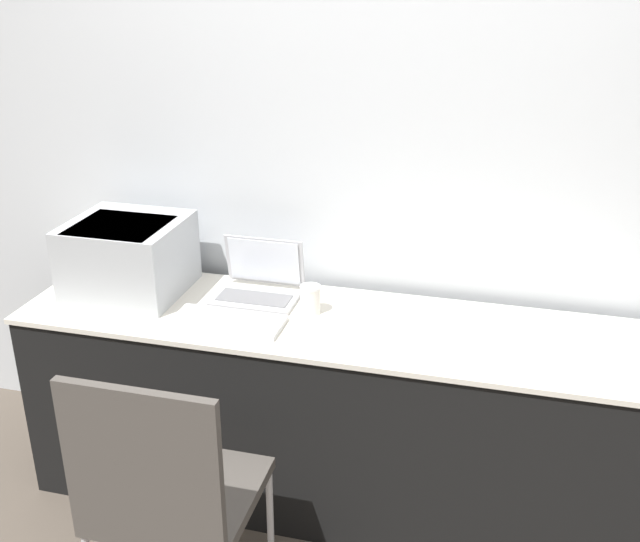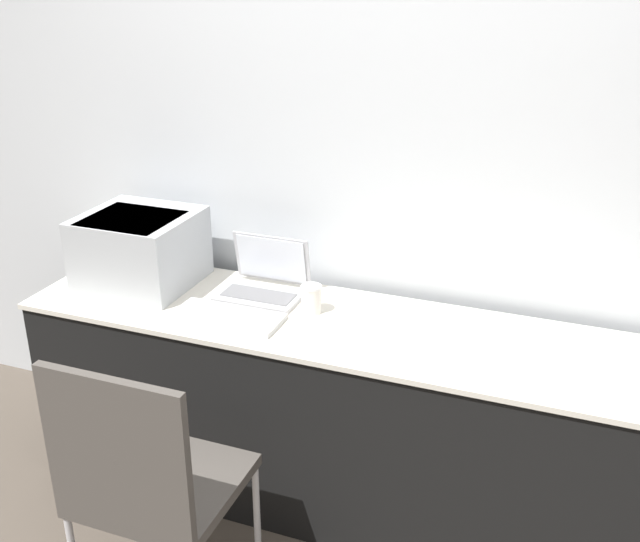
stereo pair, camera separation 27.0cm
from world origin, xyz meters
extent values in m
cube|color=silver|center=(0.00, 0.66, 1.30)|extent=(8.00, 0.05, 2.60)
cube|color=black|center=(0.00, 0.29, 0.38)|extent=(2.45, 0.57, 0.77)
cube|color=silver|center=(0.00, 0.29, 0.78)|extent=(2.47, 0.59, 0.02)
cube|color=#B2B7BC|center=(-0.90, 0.34, 0.93)|extent=(0.43, 0.41, 0.29)
cube|color=#51565B|center=(-0.90, 0.30, 1.05)|extent=(0.34, 0.31, 0.05)
cube|color=#B7B7BC|center=(-0.39, 0.37, 0.80)|extent=(0.32, 0.21, 0.02)
cube|color=slate|center=(-0.39, 0.36, 0.81)|extent=(0.28, 0.11, 0.00)
cube|color=#B7B7BC|center=(-0.39, 0.50, 0.91)|extent=(0.32, 0.05, 0.20)
cube|color=silver|center=(-0.39, 0.49, 0.91)|extent=(0.29, 0.04, 0.18)
cube|color=silver|center=(-0.42, 0.16, 0.80)|extent=(0.40, 0.18, 0.02)
cylinder|color=white|center=(-0.16, 0.33, 0.84)|extent=(0.07, 0.07, 0.10)
cylinder|color=white|center=(-0.16, 0.33, 0.89)|extent=(0.08, 0.08, 0.01)
cube|color=#4C4742|center=(-0.39, -0.38, 0.46)|extent=(0.47, 0.46, 0.04)
cube|color=#4C4742|center=(-0.39, -0.59, 0.73)|extent=(0.47, 0.03, 0.50)
cylinder|color=silver|center=(-0.61, -0.17, 0.22)|extent=(0.02, 0.02, 0.44)
cylinder|color=silver|center=(-0.17, -0.17, 0.22)|extent=(0.02, 0.02, 0.44)
camera|label=1|loc=(0.51, -2.09, 2.03)|focal=42.00mm
camera|label=2|loc=(0.77, -2.01, 2.03)|focal=42.00mm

